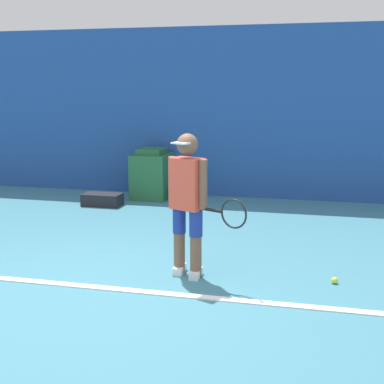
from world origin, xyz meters
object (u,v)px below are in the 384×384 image
Objects in this scene: tennis_ball at (335,280)px; equipment_bag at (102,200)px; covered_chair at (152,174)px; water_bottle at (172,193)px; tennis_player at (188,199)px.

equipment_bag is at bearing 142.59° from tennis_ball.
covered_chair is 1.39× the size of equipment_bag.
water_bottle reaches higher than tennis_ball.
covered_chair is (-1.63, 3.80, -0.40)m from tennis_player.
covered_chair is at bearing 53.51° from equipment_bag.
tennis_player reaches higher than equipment_bag.
tennis_player is 1.70m from tennis_ball.
water_bottle is at bearing -22.78° from covered_chair.
equipment_bag is at bearing -126.49° from covered_chair.
tennis_player is 2.34× the size of equipment_bag.
covered_chair is (-3.13, 3.69, 0.39)m from tennis_ball.
covered_chair is 1.08m from equipment_bag.
covered_chair is at bearing 157.22° from water_bottle.
water_bottle is at bearing 32.00° from equipment_bag.
covered_chair reaches higher than tennis_ball.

